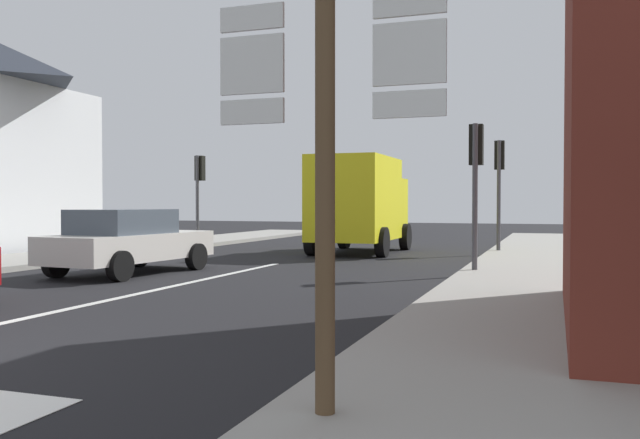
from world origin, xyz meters
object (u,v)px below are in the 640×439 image
object	(u,v)px
traffic_light_near_right	(476,164)
traffic_light_far_left	(199,180)
route_sign_post	(326,161)
sedan_far	(128,240)
traffic_light_far_right	(499,170)
delivery_truck	(360,202)

from	to	relation	value
traffic_light_near_right	traffic_light_far_left	distance (m)	12.38
route_sign_post	traffic_light_near_right	world-z (taller)	traffic_light_near_right
sedan_far	traffic_light_near_right	world-z (taller)	traffic_light_near_right
traffic_light_far_right	delivery_truck	bearing A→B (deg)	-168.06
traffic_light_near_right	traffic_light_far_left	bearing A→B (deg)	148.66
delivery_truck	route_sign_post	distance (m)	17.09
traffic_light_far_left	sedan_far	bearing A→B (deg)	-70.59
sedan_far	traffic_light_near_right	size ratio (longest dim) A/B	1.29
traffic_light_far_right	route_sign_post	bearing A→B (deg)	-89.45
sedan_far	route_sign_post	xyz separation A→B (m)	(7.66, -8.57, 1.15)
sedan_far	traffic_light_far_right	size ratio (longest dim) A/B	1.22
delivery_truck	traffic_light_far_right	world-z (taller)	traffic_light_far_right
delivery_truck	traffic_light_near_right	world-z (taller)	traffic_light_near_right
sedan_far	traffic_light_far_right	xyz separation A→B (m)	(7.49, 8.83, 1.88)
sedan_far	delivery_truck	xyz separation A→B (m)	(3.21, 7.93, 0.89)
route_sign_post	traffic_light_near_right	size ratio (longest dim) A/B	0.95
traffic_light_near_right	traffic_light_far_left	world-z (taller)	traffic_light_near_right
sedan_far	traffic_light_far_left	world-z (taller)	traffic_light_far_left
traffic_light_far_right	sedan_far	bearing A→B (deg)	-130.31
sedan_far	traffic_light_near_right	bearing A→B (deg)	17.01
delivery_truck	route_sign_post	size ratio (longest dim) A/B	1.57
route_sign_post	traffic_light_far_right	world-z (taller)	traffic_light_far_right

